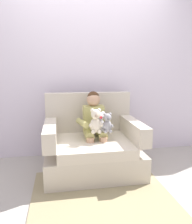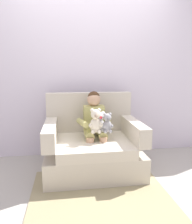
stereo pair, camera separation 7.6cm
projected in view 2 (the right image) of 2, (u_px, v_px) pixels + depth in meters
ground_plane at (93, 170)px, 2.78m from camera, size 8.00×8.00×0.00m
back_wall at (87, 68)px, 3.19m from camera, size 6.00×0.10×2.60m
floor_rug at (102, 203)px, 2.09m from camera, size 1.40×1.47×0.01m
armchair at (92, 146)px, 2.76m from camera, size 1.16×0.93×0.96m
seated_child at (95, 121)px, 2.74m from camera, size 0.45×0.39×0.82m
plush_cream at (96, 122)px, 2.55m from camera, size 0.18×0.14×0.30m
plush_white at (100, 122)px, 2.62m from camera, size 0.15×0.12×0.25m
plush_grey at (107, 123)px, 2.57m from camera, size 0.14×0.12×0.24m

